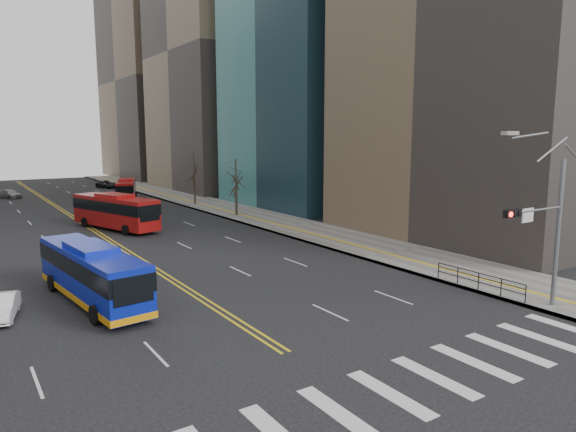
{
  "coord_description": "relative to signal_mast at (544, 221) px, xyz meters",
  "views": [
    {
      "loc": [
        -11.36,
        -12.36,
        9.16
      ],
      "look_at": [
        3.61,
        10.34,
        4.92
      ],
      "focal_mm": 32.0,
      "sensor_mm": 36.0,
      "label": 1
    }
  ],
  "objects": [
    {
      "name": "car_silver",
      "position": [
        -17.91,
        72.12,
        -4.23
      ],
      "size": [
        3.36,
        4.63,
        1.25
      ],
      "primitive_type": "imported",
      "rotation": [
        0.0,
        0.0,
        0.42
      ],
      "color": "gray",
      "rests_on": "ground"
    },
    {
      "name": "crosswalk",
      "position": [
        -13.77,
        -2.0,
        -4.85
      ],
      "size": [
        26.7,
        4.0,
        0.01
      ],
      "color": "silver",
      "rests_on": "ground"
    },
    {
      "name": "blue_bus",
      "position": [
        -19.03,
        14.66,
        -3.13
      ],
      "size": [
        3.66,
        11.41,
        3.28
      ],
      "color": "#0A1BA4",
      "rests_on": "ground"
    },
    {
      "name": "car_white",
      "position": [
        -23.53,
        14.42,
        -4.25
      ],
      "size": [
        2.14,
        3.91,
        1.22
      ],
      "primitive_type": "imported",
      "rotation": [
        0.0,
        0.0,
        -0.24
      ],
      "color": "white",
      "rests_on": "ground"
    },
    {
      "name": "pedestrian_railing",
      "position": [
        0.53,
        4.0,
        -4.03
      ],
      "size": [
        0.06,
        6.06,
        1.02
      ],
      "color": "black",
      "rests_on": "sidewalk_right"
    },
    {
      "name": "car_dark_far",
      "position": [
        -1.79,
        79.72,
        -4.17
      ],
      "size": [
        3.55,
        5.35,
        1.36
      ],
      "primitive_type": "imported",
      "rotation": [
        0.0,
        0.0,
        0.28
      ],
      "color": "black",
      "rests_on": "ground"
    },
    {
      "name": "street_trees",
      "position": [
        -20.94,
        32.55,
        0.02
      ],
      "size": [
        35.2,
        47.2,
        7.6
      ],
      "color": "#2F261D",
      "rests_on": "ground"
    },
    {
      "name": "centerline",
      "position": [
        -13.77,
        53.0,
        -4.85
      ],
      "size": [
        0.55,
        100.0,
        0.01
      ],
      "color": "gold",
      "rests_on": "ground"
    },
    {
      "name": "car_dark_mid",
      "position": [
        -5.48,
        54.25,
        -4.08
      ],
      "size": [
        2.88,
        4.87,
        1.56
      ],
      "primitive_type": "imported",
      "rotation": [
        0.0,
        0.0,
        0.24
      ],
      "color": "black",
      "rests_on": "ground"
    },
    {
      "name": "red_bus_near",
      "position": [
        -11.77,
        36.99,
        -2.88
      ],
      "size": [
        5.92,
        11.46,
        3.55
      ],
      "color": "#A21211",
      "rests_on": "ground"
    },
    {
      "name": "sidewalk_right",
      "position": [
        3.73,
        43.0,
        -4.78
      ],
      "size": [
        7.0,
        130.0,
        0.15
      ],
      "primitive_type": "cube",
      "color": "slate",
      "rests_on": "ground"
    },
    {
      "name": "red_bus_far",
      "position": [
        -4.39,
        58.83,
        -3.05
      ],
      "size": [
        5.43,
        10.35,
        3.24
      ],
      "color": "#A21211",
      "rests_on": "ground"
    },
    {
      "name": "office_towers",
      "position": [
        -13.64,
        66.51,
        19.07
      ],
      "size": [
        83.0,
        134.0,
        58.0
      ],
      "color": "gray",
      "rests_on": "ground"
    },
    {
      "name": "ground",
      "position": [
        -13.77,
        -2.0,
        -4.86
      ],
      "size": [
        220.0,
        220.0,
        0.0
      ],
      "primitive_type": "plane",
      "color": "black"
    },
    {
      "name": "signal_mast",
      "position": [
        0.0,
        0.0,
        0.0
      ],
      "size": [
        5.37,
        0.37,
        9.39
      ],
      "color": "slate",
      "rests_on": "ground"
    }
  ]
}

